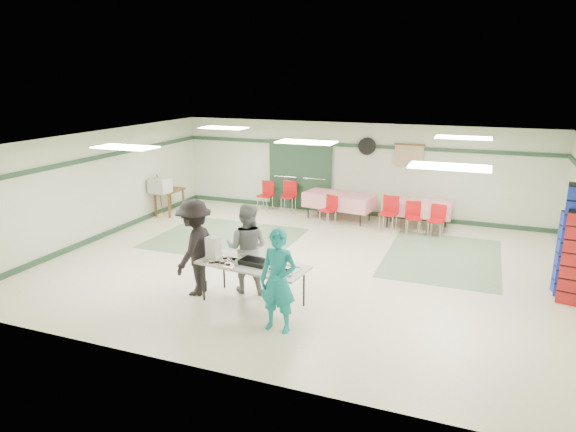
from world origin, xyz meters
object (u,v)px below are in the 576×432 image
(broom, at_px, (160,195))
(chair_a, at_px, (413,214))
(dining_table_b, at_px, (339,200))
(crate_stack_blue_b, at_px, (571,255))
(chair_loose_b, at_px, (267,192))
(volunteer_teal, at_px, (278,281))
(chair_d, at_px, (330,207))
(serving_table, at_px, (253,266))
(volunteer_dark, at_px, (195,248))
(chair_loose_a, at_px, (289,193))
(office_printer, at_px, (160,186))
(chair_c, at_px, (437,217))
(crate_stack_blue_a, at_px, (573,241))
(crate_stack_red, at_px, (574,257))
(dining_table_a, at_px, (417,207))
(volunteer_grey, at_px, (247,248))
(chair_b, at_px, (389,210))
(printer_table, at_px, (169,193))

(broom, bearing_deg, chair_a, 20.03)
(dining_table_b, xyz_separation_m, crate_stack_blue_b, (5.44, -3.51, 0.23))
(chair_a, xyz_separation_m, chair_loose_b, (-4.55, 0.86, 0.03))
(dining_table_b, distance_m, chair_loose_b, 2.39)
(volunteer_teal, distance_m, chair_d, 6.26)
(chair_loose_b, bearing_deg, dining_table_b, 2.12)
(serving_table, relative_size, volunteer_dark, 1.14)
(dining_table_b, bearing_deg, chair_loose_a, 176.64)
(volunteer_dark, distance_m, office_printer, 5.69)
(chair_c, height_order, broom, broom)
(chair_d, bearing_deg, chair_loose_a, 172.25)
(chair_d, bearing_deg, volunteer_teal, -57.25)
(chair_a, xyz_separation_m, broom, (-7.11, -1.01, 0.14))
(chair_d, bearing_deg, crate_stack_blue_a, -4.29)
(crate_stack_red, bearing_deg, dining_table_a, 130.22)
(dining_table_a, distance_m, chair_loose_a, 3.88)
(dining_table_b, height_order, chair_c, chair_c)
(volunteer_grey, bearing_deg, crate_stack_red, -172.72)
(crate_stack_blue_b, bearing_deg, crate_stack_red, -90.00)
(chair_a, height_order, crate_stack_red, crate_stack_red)
(chair_b, xyz_separation_m, crate_stack_red, (3.89, -3.27, 0.29))
(chair_d, relative_size, crate_stack_blue_a, 0.39)
(volunteer_dark, relative_size, crate_stack_blue_a, 0.86)
(chair_d, relative_size, printer_table, 0.90)
(dining_table_a, height_order, crate_stack_blue_b, crate_stack_blue_b)
(chair_a, relative_size, broom, 0.67)
(serving_table, bearing_deg, volunteer_dark, -174.20)
(chair_loose_a, relative_size, crate_stack_blue_a, 0.44)
(chair_loose_a, bearing_deg, chair_a, -17.76)
(office_printer, xyz_separation_m, broom, (-0.08, 0.09, -0.30))
(office_printer, relative_size, broom, 0.42)
(chair_c, bearing_deg, chair_d, -169.89)
(volunteer_teal, distance_m, printer_table, 7.96)
(dining_table_a, bearing_deg, chair_a, -92.69)
(volunteer_dark, relative_size, dining_table_b, 0.88)
(chair_d, height_order, crate_stack_blue_a, crate_stack_blue_a)
(chair_b, bearing_deg, volunteer_dark, -108.73)
(serving_table, xyz_separation_m, volunteer_dark, (-1.19, 0.02, 0.20))
(volunteer_teal, relative_size, printer_table, 1.87)
(crate_stack_red, bearing_deg, volunteer_teal, -147.38)
(chair_loose_b, xyz_separation_m, crate_stack_blue_a, (7.82, -3.80, 0.52))
(crate_stack_blue_a, distance_m, crate_stack_blue_b, 0.27)
(dining_table_a, height_order, chair_d, chair_d)
(serving_table, distance_m, chair_d, 5.41)
(chair_loose_b, height_order, broom, broom)
(chair_c, relative_size, chair_d, 1.00)
(crate_stack_red, xyz_separation_m, printer_table, (-10.30, 2.59, -0.22))
(dining_table_a, bearing_deg, serving_table, -109.25)
(crate_stack_blue_b, bearing_deg, volunteer_teal, -144.56)
(dining_table_a, distance_m, crate_stack_blue_a, 4.81)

